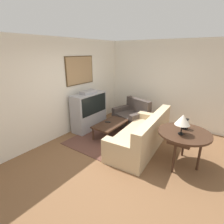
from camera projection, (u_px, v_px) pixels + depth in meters
ground_plane at (125, 158)px, 4.06m from camera, size 12.00×12.00×0.00m
wall_back at (60, 89)px, 4.79m from camera, size 12.00×0.10×2.70m
wall_right at (168, 84)px, 5.63m from camera, size 0.06×12.00×2.70m
area_rug at (110, 136)px, 5.06m from camera, size 2.21×1.70×0.01m
tv at (89, 111)px, 5.43m from camera, size 1.16×0.46×1.24m
couch at (142, 136)px, 4.43m from camera, size 2.27×1.08×0.89m
armchair at (132, 117)px, 5.81m from camera, size 1.11×1.21×0.85m
coffee_table at (111, 124)px, 5.01m from camera, size 1.10×0.59×0.40m
console_table at (184, 135)px, 3.62m from camera, size 1.06×1.06×0.77m
table_lamp at (183, 120)px, 3.41m from camera, size 0.30×0.30×0.42m
mantel_clock at (186, 124)px, 3.72m from camera, size 0.14×0.10×0.22m
remote at (108, 122)px, 5.05m from camera, size 0.10×0.16×0.02m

